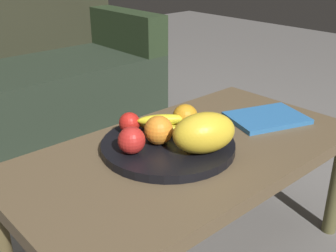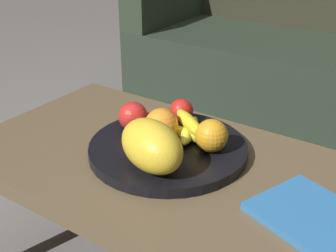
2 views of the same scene
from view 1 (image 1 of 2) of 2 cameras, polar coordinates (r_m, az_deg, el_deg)
name	(u,v)px [view 1 (image 1 of 2)]	position (r m, az deg, el deg)	size (l,w,h in m)	color
coffee_table	(188,162)	(1.25, 2.82, -4.99)	(1.07, 0.57, 0.42)	brown
fruit_bowl	(168,146)	(1.21, 0.00, -2.72)	(0.39, 0.39, 0.03)	black
melon_large_front	(204,133)	(1.13, 4.99, -0.93)	(0.18, 0.11, 0.11)	yellow
orange_front	(185,117)	(1.27, 2.39, 1.26)	(0.08, 0.08, 0.08)	orange
orange_left	(159,130)	(1.17, -1.31, -0.57)	(0.08, 0.08, 0.08)	orange
apple_front	(132,140)	(1.13, -5.04, -1.98)	(0.08, 0.08, 0.08)	red
apple_left	(130,123)	(1.25, -5.32, 0.44)	(0.06, 0.06, 0.06)	red
banana_bunch	(162,126)	(1.24, -0.86, 0.04)	(0.15, 0.15, 0.06)	yellow
magazine	(267,118)	(1.45, 13.43, 1.10)	(0.25, 0.18, 0.02)	#2F6EB1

